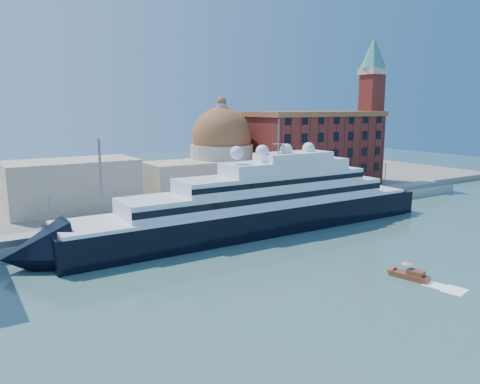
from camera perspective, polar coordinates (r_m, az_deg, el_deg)
ground at (r=78.25m, az=5.43°, el=-9.53°), size 400.00×400.00×0.00m
quay at (r=105.62m, az=-5.94°, el=-3.58°), size 180.00×10.00×2.50m
land at (r=142.79m, az=-13.32°, el=-0.27°), size 260.00×72.00×2.00m
quay_fence at (r=101.28m, az=-4.82°, el=-3.09°), size 180.00×0.10×1.20m
superyacht at (r=98.77m, az=0.45°, el=-2.36°), size 93.91×13.02×28.07m
water_taxi at (r=78.86m, az=20.05°, el=-9.45°), size 3.27×6.24×2.83m
warehouse at (r=147.46m, az=9.15°, el=5.22°), size 43.00×19.00×23.25m
campanile at (r=163.84m, az=15.72°, el=10.71°), size 8.40×8.40×47.00m
church at (r=127.70m, az=-8.22°, el=3.18°), size 66.00×18.00×25.50m
lamp_posts at (r=97.42m, az=-12.26°, el=0.23°), size 120.80×2.40×18.00m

